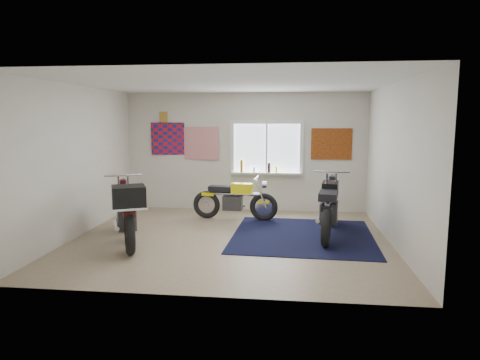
# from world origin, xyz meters

# --- Properties ---
(ground) EXTENTS (5.50, 5.50, 0.00)m
(ground) POSITION_xyz_m (0.00, 0.00, 0.00)
(ground) COLOR #9E896B
(ground) RESTS_ON ground
(room_shell) EXTENTS (5.50, 5.50, 5.50)m
(room_shell) POSITION_xyz_m (0.00, 0.00, 1.64)
(room_shell) COLOR white
(room_shell) RESTS_ON ground
(navy_rug) EXTENTS (2.60, 2.70, 0.01)m
(navy_rug) POSITION_xyz_m (1.28, 0.35, 0.01)
(navy_rug) COLOR black
(navy_rug) RESTS_ON ground
(window_assembly) EXTENTS (1.66, 0.17, 1.26)m
(window_assembly) POSITION_xyz_m (0.50, 2.47, 1.37)
(window_assembly) COLOR white
(window_assembly) RESTS_ON room_shell
(oil_bottles) EXTENTS (0.86, 0.07, 0.28)m
(oil_bottles) POSITION_xyz_m (0.25, 2.40, 1.01)
(oil_bottles) COLOR #8F6A14
(oil_bottles) RESTS_ON window_assembly
(flag_display) EXTENTS (1.60, 0.10, 1.17)m
(flag_display) POSITION_xyz_m (-1.90, 2.48, 2.15)
(flag_display) COLOR red
(flag_display) RESTS_ON room_shell
(triumph_poster) EXTENTS (0.90, 0.03, 0.70)m
(triumph_poster) POSITION_xyz_m (1.95, 2.48, 1.55)
(triumph_poster) COLOR #A54C14
(triumph_poster) RESTS_ON room_shell
(yellow_triumph) EXTENTS (1.83, 0.55, 0.92)m
(yellow_triumph) POSITION_xyz_m (-0.12, 1.50, 0.40)
(yellow_triumph) COLOR black
(yellow_triumph) RESTS_ON ground
(black_chrome_bike) EXTENTS (0.68, 2.19, 1.13)m
(black_chrome_bike) POSITION_xyz_m (1.75, 0.46, 0.49)
(black_chrome_bike) COLOR black
(black_chrome_bike) RESTS_ON navy_rug
(maroon_tourer) EXTENTS (1.22, 2.10, 1.12)m
(maroon_tourer) POSITION_xyz_m (-1.68, -0.53, 0.58)
(maroon_tourer) COLOR black
(maroon_tourer) RESTS_ON ground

